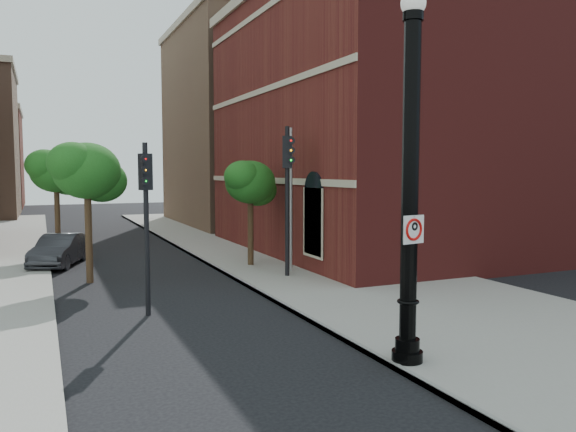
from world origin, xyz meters
name	(u,v)px	position (x,y,z in m)	size (l,w,h in m)	color
ground	(290,377)	(0.00, 0.00, 0.00)	(120.00, 120.00, 0.00)	black
sidewalk_right	(326,268)	(6.00, 10.00, 0.06)	(8.00, 60.00, 0.12)	gray
curb_edge	(230,276)	(2.05, 10.00, 0.07)	(0.10, 60.00, 0.14)	gray
brick_wall_building	(460,126)	(16.00, 14.00, 6.26)	(22.30, 16.30, 12.50)	maroon
bg_building_tan_b	(321,131)	(16.00, 30.00, 7.00)	(22.00, 14.00, 14.00)	#87604A
lamppost	(410,198)	(2.38, -0.45, 3.40)	(0.62, 0.62, 7.37)	black
no_parking_sign	(414,229)	(2.35, -0.64, 2.80)	(0.55, 0.14, 0.55)	white
parked_car	(60,250)	(-3.62, 15.26, 0.65)	(1.38, 3.97, 1.31)	#29292E
traffic_signal_left	(146,200)	(-1.68, 5.72, 3.15)	(0.36, 0.41, 4.68)	black
traffic_signal_right	(288,177)	(3.87, 8.91, 3.71)	(0.44, 0.49, 5.51)	black
utility_pole	(291,201)	(4.39, 9.77, 2.77)	(0.11, 0.11, 5.53)	#999999
street_tree_a	(88,172)	(-2.74, 11.11, 3.87)	(2.72, 2.46, 4.90)	#352315
street_tree_b	(57,172)	(-3.56, 18.10, 3.85)	(2.71, 2.45, 4.88)	#352315
street_tree_c	(251,184)	(3.49, 11.72, 3.41)	(2.40, 2.17, 4.33)	#352315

